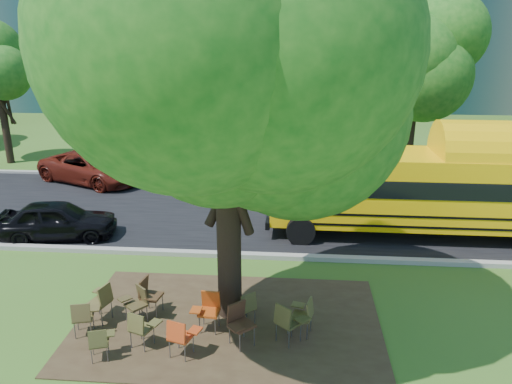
# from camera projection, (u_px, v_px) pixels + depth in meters

# --- Properties ---
(ground) EXTENTS (160.00, 160.00, 0.00)m
(ground) POSITION_uv_depth(u_px,v_px,m) (190.00, 310.00, 12.13)
(ground) COLOR #35541A
(ground) RESTS_ON ground
(dirt_patch) EXTENTS (7.00, 4.50, 0.03)m
(dirt_patch) POSITION_uv_depth(u_px,v_px,m) (228.00, 322.00, 11.57)
(dirt_patch) COLOR #382819
(dirt_patch) RESTS_ON ground
(asphalt_road) EXTENTS (80.00, 8.00, 0.04)m
(asphalt_road) POSITION_uv_depth(u_px,v_px,m) (229.00, 210.00, 18.75)
(asphalt_road) COLOR black
(asphalt_road) RESTS_ON ground
(kerb_near) EXTENTS (80.00, 0.25, 0.14)m
(kerb_near) POSITION_uv_depth(u_px,v_px,m) (211.00, 254.00, 14.95)
(kerb_near) COLOR gray
(kerb_near) RESTS_ON ground
(kerb_far) EXTENTS (80.00, 0.25, 0.14)m
(kerb_far) POSITION_uv_depth(u_px,v_px,m) (241.00, 177.00, 22.62)
(kerb_far) COLOR gray
(kerb_far) RESTS_ON ground
(bg_tree_2) EXTENTS (4.80, 4.80, 6.62)m
(bg_tree_2) POSITION_uv_depth(u_px,v_px,m) (157.00, 74.00, 26.35)
(bg_tree_2) COLOR black
(bg_tree_2) RESTS_ON ground
(bg_tree_3) EXTENTS (5.60, 5.60, 7.84)m
(bg_tree_3) POSITION_uv_depth(u_px,v_px,m) (418.00, 62.00, 23.18)
(bg_tree_3) COLOR black
(bg_tree_3) RESTS_ON ground
(main_tree) EXTENTS (7.20, 7.20, 8.72)m
(main_tree) POSITION_uv_depth(u_px,v_px,m) (226.00, 99.00, 10.36)
(main_tree) COLOR black
(main_tree) RESTS_ON ground
(school_bus) EXTENTS (11.31, 2.62, 2.76)m
(school_bus) POSITION_uv_depth(u_px,v_px,m) (463.00, 190.00, 15.94)
(school_bus) COLOR #EEB307
(school_bus) RESTS_ON ground
(chair_0) EXTENTS (0.59, 0.62, 0.87)m
(chair_0) POSITION_uv_depth(u_px,v_px,m) (84.00, 315.00, 10.92)
(chair_0) COLOR #504422
(chair_0) RESTS_ON ground
(chair_1) EXTENTS (0.70, 0.55, 0.88)m
(chair_1) POSITION_uv_depth(u_px,v_px,m) (141.00, 326.00, 10.50)
(chair_1) COLOR #4E4821
(chair_1) RESTS_ON ground
(chair_2) EXTENTS (0.53, 0.58, 0.78)m
(chair_2) POSITION_uv_depth(u_px,v_px,m) (100.00, 341.00, 10.12)
(chair_2) COLOR #43401D
(chair_2) RESTS_ON ground
(chair_3) EXTENTS (0.63, 0.54, 0.92)m
(chair_3) POSITION_uv_depth(u_px,v_px,m) (208.00, 307.00, 11.16)
(chair_3) COLOR #A74111
(chair_3) RESTS_ON ground
(chair_4) EXTENTS (0.70, 0.55, 0.91)m
(chair_4) POSITION_uv_depth(u_px,v_px,m) (181.00, 335.00, 10.18)
(chair_4) COLOR #B83A13
(chair_4) RESTS_ON ground
(chair_5) EXTENTS (0.66, 0.83, 0.97)m
(chair_5) POSITION_uv_depth(u_px,v_px,m) (239.00, 321.00, 10.60)
(chair_5) COLOR #3F2416
(chair_5) RESTS_ON ground
(chair_6) EXTENTS (0.54, 0.69, 0.90)m
(chair_6) POSITION_uv_depth(u_px,v_px,m) (304.00, 313.00, 10.96)
(chair_6) COLOR brown
(chair_6) RESTS_ON ground
(chair_7) EXTENTS (0.82, 0.65, 0.95)m
(chair_7) POSITION_uv_depth(u_px,v_px,m) (288.00, 320.00, 10.64)
(chair_7) COLOR #413D1C
(chair_7) RESTS_ON ground
(chair_8) EXTENTS (0.57, 0.73, 0.95)m
(chair_8) POSITION_uv_depth(u_px,v_px,m) (102.00, 299.00, 11.49)
(chair_8) COLOR brown
(chair_8) RESTS_ON ground
(chair_9) EXTENTS (0.76, 0.60, 0.88)m
(chair_9) POSITION_uv_depth(u_px,v_px,m) (137.00, 300.00, 11.49)
(chair_9) COLOR #42371C
(chair_9) RESTS_ON ground
(chair_10) EXTENTS (0.55, 0.68, 0.94)m
(chair_10) POSITION_uv_depth(u_px,v_px,m) (149.00, 293.00, 11.74)
(chair_10) COLOR #402A17
(chair_10) RESTS_ON ground
(chair_11) EXTENTS (0.58, 0.73, 0.86)m
(chair_11) POSITION_uv_depth(u_px,v_px,m) (247.00, 305.00, 11.34)
(chair_11) COLOR #4B4520
(chair_11) RESTS_ON ground
(black_car) EXTENTS (3.86, 2.02, 1.25)m
(black_car) POSITION_uv_depth(u_px,v_px,m) (58.00, 220.00, 16.08)
(black_car) COLOR black
(black_car) RESTS_ON ground
(bg_car_red) EXTENTS (5.46, 4.10, 1.38)m
(bg_car_red) POSITION_uv_depth(u_px,v_px,m) (93.00, 167.00, 21.97)
(bg_car_red) COLOR #53160E
(bg_car_red) RESTS_ON ground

